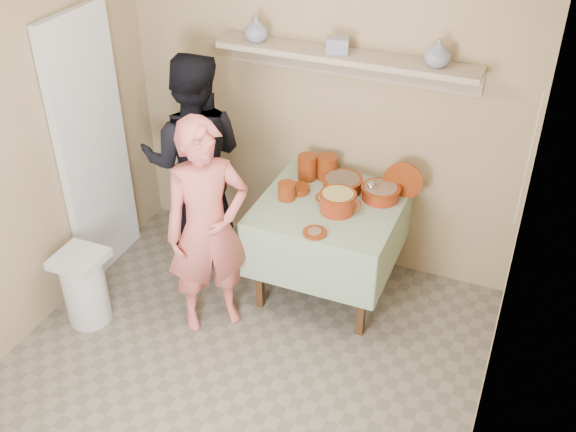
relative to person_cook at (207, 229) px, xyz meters
The scene contains 22 objects.
ground 1.08m from the person_cook, 59.68° to the right, with size 3.50×3.50×0.00m, color #726959.
tile_panel 1.15m from the person_cook, 164.23° to the left, with size 0.06×0.70×2.00m, color silver.
plate_stack_a 0.96m from the person_cook, 68.32° to the left, with size 0.14×0.14×0.19m, color #69230A.
plate_stack_b 1.07m from the person_cook, 62.86° to the left, with size 0.15×0.15×0.18m, color #69230A.
bowl_stack 0.66m from the person_cook, 60.44° to the left, with size 0.12×0.12×0.12m, color #69230A.
empty_bowl 0.78m from the person_cook, 61.82° to the left, with size 0.15×0.15×0.05m, color #69230A.
propped_lid 1.41m from the person_cook, 41.07° to the left, with size 0.28×0.28×0.02m, color #69230A.
vase_right 1.85m from the person_cook, 39.63° to the left, with size 0.17×0.17×0.17m, color navy.
vase_left 1.41m from the person_cook, 93.93° to the left, with size 0.17×0.17×0.17m, color navy.
ceramic_box 1.48m from the person_cook, 61.45° to the left, with size 0.14×0.10×0.10m, color navy.
person_cook is the anchor object (origin of this frame).
person_helper 0.84m from the person_cook, 124.68° to the left, with size 0.81×0.63×1.67m, color black.
room_shell 1.12m from the person_cook, 59.68° to the right, with size 3.04×3.54×2.62m.
serving_table 0.90m from the person_cook, 45.43° to the left, with size 0.97×0.97×0.76m.
cazuela_meat_a 1.05m from the person_cook, 52.21° to the left, with size 0.30×0.30×0.10m.
cazuela_meat_b 1.24m from the person_cook, 41.33° to the left, with size 0.28×0.28×0.10m.
ladle 1.18m from the person_cook, 41.84° to the left, with size 0.08×0.26×0.19m.
cazuela_rice 0.90m from the person_cook, 38.26° to the left, with size 0.33×0.25×0.14m.
front_plate 0.70m from the person_cook, 20.17° to the left, with size 0.16×0.16×0.03m.
wall_shelf 1.46m from the person_cook, 60.23° to the left, with size 1.80×0.25×0.21m.
trash_bin 1.02m from the person_cook, 157.77° to the right, with size 0.32×0.32×0.56m.
electrical_cord 2.08m from the person_cook, 24.36° to the left, with size 0.01×0.05×0.90m.
Camera 1 is at (1.50, -2.50, 3.28)m, focal length 42.00 mm.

